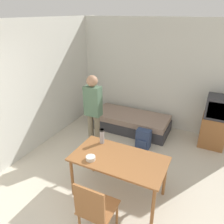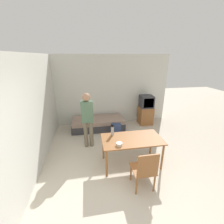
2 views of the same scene
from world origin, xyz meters
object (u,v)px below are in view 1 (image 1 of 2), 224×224
(tv, at_px, (215,123))
(thermos_flask, at_px, (102,136))
(person_standing, at_px, (93,108))
(mate_bowl, at_px, (91,158))
(wooden_chair, at_px, (94,208))
(dining_table, at_px, (119,162))
(backpack, at_px, (143,139))
(daybed, at_px, (130,122))

(tv, xyz_separation_m, thermos_flask, (-1.72, -2.04, 0.31))
(thermos_flask, bearing_deg, person_standing, 129.52)
(tv, bearing_deg, mate_bowl, -122.99)
(wooden_chair, xyz_separation_m, person_standing, (-1.08, 1.82, 0.46))
(mate_bowl, bearing_deg, person_standing, 118.85)
(dining_table, distance_m, person_standing, 1.48)
(wooden_chair, height_order, person_standing, person_standing)
(mate_bowl, bearing_deg, backpack, 80.93)
(tv, relative_size, backpack, 2.72)
(dining_table, bearing_deg, tv, 61.00)
(dining_table, height_order, person_standing, person_standing)
(dining_table, height_order, backpack, dining_table)
(daybed, xyz_separation_m, thermos_flask, (0.22, -1.92, 0.69))
(dining_table, distance_m, thermos_flask, 0.56)
(dining_table, height_order, thermos_flask, thermos_flask)
(dining_table, bearing_deg, backpack, 93.29)
(person_standing, relative_size, thermos_flask, 6.36)
(daybed, height_order, backpack, backpack)
(daybed, xyz_separation_m, person_standing, (-0.38, -1.19, 0.78))
(tv, bearing_deg, backpack, -150.25)
(daybed, distance_m, mate_bowl, 2.50)
(dining_table, relative_size, thermos_flask, 5.57)
(person_standing, xyz_separation_m, thermos_flask, (0.61, -0.73, -0.10))
(person_standing, height_order, backpack, person_standing)
(mate_bowl, bearing_deg, dining_table, 31.94)
(dining_table, bearing_deg, mate_bowl, -148.06)
(dining_table, bearing_deg, thermos_flask, 148.80)
(tv, distance_m, thermos_flask, 2.68)
(person_standing, relative_size, mate_bowl, 11.45)
(daybed, xyz_separation_m, dining_table, (0.66, -2.19, 0.46))
(daybed, relative_size, mate_bowl, 13.33)
(thermos_flask, bearing_deg, backpack, 74.38)
(dining_table, bearing_deg, daybed, 106.89)
(dining_table, distance_m, mate_bowl, 0.45)
(wooden_chair, relative_size, thermos_flask, 3.56)
(thermos_flask, distance_m, backpack, 1.47)
(wooden_chair, bearing_deg, backpack, 92.98)
(daybed, height_order, person_standing, person_standing)
(mate_bowl, bearing_deg, tv, 57.01)
(tv, height_order, wooden_chair, tv)
(wooden_chair, bearing_deg, dining_table, 92.40)
(daybed, bearing_deg, backpack, -48.99)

